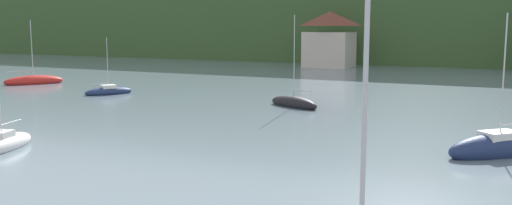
% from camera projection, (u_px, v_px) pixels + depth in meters
% --- Properties ---
extents(wooded_hillside, '(352.00, 63.65, 41.61)m').
position_uv_depth(wooded_hillside, '(444.00, 17.00, 107.93)').
color(wooded_hillside, '#38562D').
rests_on(wooded_hillside, ground_plane).
extents(shore_building_west, '(6.40, 5.84, 7.56)m').
position_uv_depth(shore_building_west, '(329.00, 40.00, 75.10)').
color(shore_building_west, beige).
rests_on(shore_building_west, ground_plane).
extents(sailboat_mid_1, '(2.38, 4.40, 6.49)m').
position_uv_depth(sailboat_mid_1, '(2.00, 144.00, 25.80)').
color(sailboat_mid_1, white).
rests_on(sailboat_mid_1, ground_plane).
extents(sailboat_far_3, '(3.26, 4.12, 4.99)m').
position_uv_depth(sailboat_far_3, '(109.00, 91.00, 46.26)').
color(sailboat_far_3, navy).
rests_on(sailboat_far_3, ground_plane).
extents(sailboat_far_5, '(4.46, 5.51, 6.57)m').
position_uv_depth(sailboat_far_5, '(34.00, 81.00, 54.13)').
color(sailboat_far_5, red).
rests_on(sailboat_far_5, ground_plane).
extents(sailboat_far_6, '(4.60, 3.05, 6.78)m').
position_uv_depth(sailboat_far_6, '(294.00, 103.00, 39.16)').
color(sailboat_far_6, black).
rests_on(sailboat_far_6, ground_plane).
extents(sailboat_mid_7, '(4.82, 4.80, 6.71)m').
position_uv_depth(sailboat_mid_7, '(499.00, 147.00, 24.70)').
color(sailboat_mid_7, navy).
rests_on(sailboat_mid_7, ground_plane).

